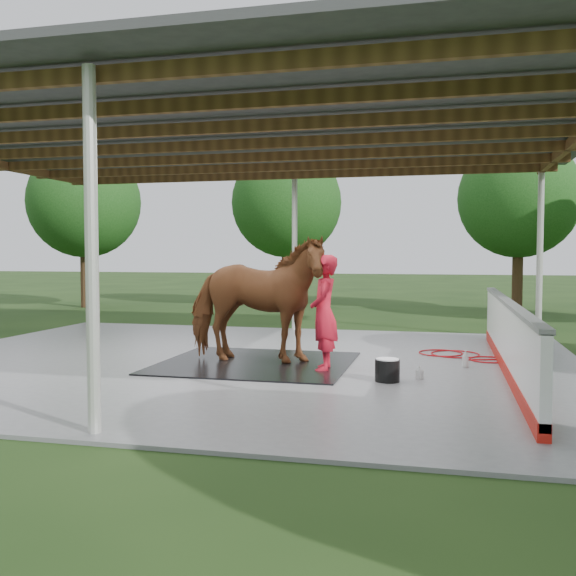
% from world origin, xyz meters
% --- Properties ---
extents(ground, '(100.00, 100.00, 0.00)m').
position_xyz_m(ground, '(0.00, 0.00, 0.00)').
color(ground, '#1E3814').
extents(concrete_slab, '(12.00, 10.00, 0.05)m').
position_xyz_m(concrete_slab, '(0.00, 0.00, 0.03)').
color(concrete_slab, slate).
rests_on(concrete_slab, ground).
extents(pavilion_structure, '(12.60, 10.60, 4.05)m').
position_xyz_m(pavilion_structure, '(0.00, -0.00, 3.97)').
color(pavilion_structure, beige).
rests_on(pavilion_structure, ground).
extents(dasher_board, '(0.16, 8.00, 1.15)m').
position_xyz_m(dasher_board, '(4.60, 0.00, 0.59)').
color(dasher_board, '#B1170E').
rests_on(dasher_board, concrete_slab).
extents(tree_belt, '(28.00, 28.00, 5.80)m').
position_xyz_m(tree_belt, '(0.30, 0.90, 3.79)').
color(tree_belt, '#382314').
rests_on(tree_belt, ground).
extents(rubber_mat, '(3.23, 3.03, 0.02)m').
position_xyz_m(rubber_mat, '(0.45, -0.21, 0.06)').
color(rubber_mat, black).
rests_on(rubber_mat, concrete_slab).
extents(horse, '(2.58, 1.20, 2.17)m').
position_xyz_m(horse, '(0.45, -0.21, 1.16)').
color(horse, brown).
rests_on(horse, rubber_mat).
extents(handler, '(0.54, 0.74, 1.88)m').
position_xyz_m(handler, '(1.71, -0.56, 0.99)').
color(handler, red).
rests_on(handler, concrete_slab).
extents(wash_bucket, '(0.37, 0.37, 0.34)m').
position_xyz_m(wash_bucket, '(2.79, -1.22, 0.22)').
color(wash_bucket, black).
rests_on(wash_bucket, concrete_slab).
extents(soap_bottle_a, '(0.15, 0.15, 0.29)m').
position_xyz_m(soap_bottle_a, '(3.96, 0.26, 0.20)').
color(soap_bottle_a, silver).
rests_on(soap_bottle_a, concrete_slab).
extents(soap_bottle_b, '(0.13, 0.13, 0.20)m').
position_xyz_m(soap_bottle_b, '(3.26, -0.93, 0.15)').
color(soap_bottle_b, '#338CD8').
rests_on(soap_bottle_b, concrete_slab).
extents(hose_coil, '(2.11, 1.34, 0.02)m').
position_xyz_m(hose_coil, '(3.88, 1.51, 0.06)').
color(hose_coil, '#B70D13').
rests_on(hose_coil, concrete_slab).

